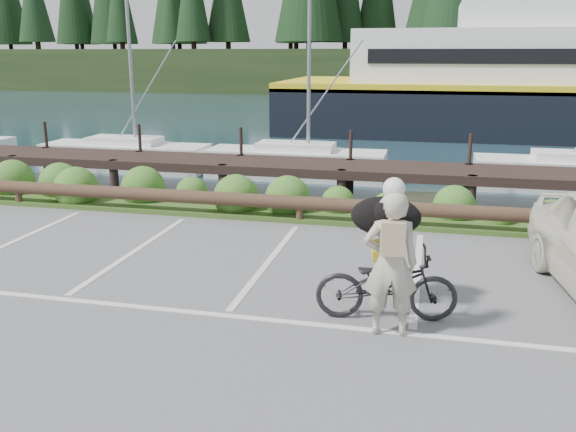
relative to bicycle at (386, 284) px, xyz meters
name	(u,v)px	position (x,y,z in m)	size (l,w,h in m)	color
ground	(234,305)	(-2.21, -0.02, -0.51)	(72.00, 72.00, 0.00)	#5A5A5D
harbor_backdrop	(416,80)	(-1.82, 78.44, -0.51)	(170.00, 160.00, 30.00)	#19313C
vegetation_strip	(306,213)	(-2.21, 5.28, -0.46)	(34.00, 1.60, 0.10)	#3D5B21
log_rail	(300,223)	(-2.21, 4.58, -0.51)	(32.00, 0.30, 0.60)	#443021
bicycle	(386,284)	(0.00, 0.00, 0.00)	(0.68, 1.95, 1.02)	black
cyclist	(391,264)	(0.07, -0.45, 0.46)	(0.71, 0.47, 1.95)	#BAB49D
dog	(386,216)	(-0.09, 0.62, 0.81)	(1.02, 0.50, 0.59)	black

